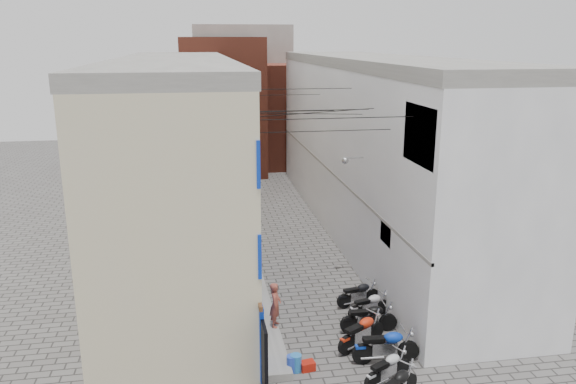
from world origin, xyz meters
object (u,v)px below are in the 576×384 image
motorcycle_f (370,304)px  person_a (275,305)px  motorcycle_g (359,293)px  motorcycle_e (369,317)px  water_jug_near (292,364)px  water_jug_far (296,363)px  red_crate (307,366)px  person_b (251,269)px  motorcycle_b (388,367)px  motorcycle_d (362,330)px  motorcycle_c (386,344)px

motorcycle_f → person_a: person_a is taller
motorcycle_g → motorcycle_f: bearing=-4.1°
motorcycle_e → water_jug_near: bearing=-55.2°
motorcycle_e → motorcycle_g: 2.02m
person_a → water_jug_far: person_a is taller
motorcycle_e → motorcycle_g: bearing=175.7°
red_crate → person_b: bearing=101.6°
red_crate → motorcycle_f: bearing=45.5°
motorcycle_e → motorcycle_f: size_ratio=1.14×
motorcycle_f → water_jug_near: motorcycle_f is taller
motorcycle_b → motorcycle_e: size_ratio=0.89×
motorcycle_d → motorcycle_f: 2.14m
motorcycle_c → motorcycle_g: (0.29, 3.92, -0.10)m
motorcycle_g → water_jug_near: size_ratio=3.44×
motorcycle_g → water_jug_far: size_ratio=3.31×
water_jug_far → water_jug_near: bearing=180.0°
motorcycle_g → water_jug_near: (-3.26, -3.93, -0.26)m
motorcycle_c → motorcycle_f: size_ratio=1.22×
motorcycle_b → motorcycle_c: motorcycle_c is taller
motorcycle_b → red_crate: motorcycle_b is taller
motorcycle_e → red_crate: (-2.54, -1.93, -0.44)m
motorcycle_f → water_jug_near: 4.52m
motorcycle_d → person_a: bearing=-148.3°
motorcycle_b → person_a: size_ratio=1.13×
motorcycle_f → water_jug_near: bearing=-63.2°
motorcycle_d → water_jug_near: size_ratio=3.94×
motorcycle_d → person_b: person_b is taller
motorcycle_g → water_jug_far: 5.04m
motorcycle_f → red_crate: 4.18m
motorcycle_b → water_jug_far: size_ratio=3.31×
motorcycle_g → person_a: person_a is taller
person_b → motorcycle_f: bearing=-92.7°
person_b → water_jug_far: 5.72m
motorcycle_g → motorcycle_d: bearing=-26.8°
motorcycle_f → motorcycle_b: bearing=-24.6°
person_b → motorcycle_g: bearing=-82.8°
motorcycle_g → red_crate: (-2.78, -3.93, -0.38)m
motorcycle_e → red_crate: 3.22m
motorcycle_g → water_jug_near: 5.12m
motorcycle_b → motorcycle_d: bearing=157.7°
motorcycle_b → person_a: bearing=-168.0°
motorcycle_b → motorcycle_g: (0.59, 4.99, -0.00)m
motorcycle_f → red_crate: size_ratio=4.02×
motorcycle_c → red_crate: size_ratio=4.90×
motorcycle_d → motorcycle_e: size_ratio=1.02×
motorcycle_g → water_jug_far: motorcycle_g is taller
person_b → red_crate: (1.15, -5.61, -0.92)m
motorcycle_e → motorcycle_d: bearing=-27.9°
person_a → motorcycle_f: bearing=-63.1°
motorcycle_d → motorcycle_c: bearing=-5.0°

